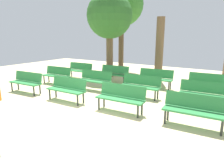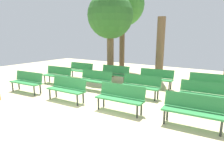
{
  "view_description": "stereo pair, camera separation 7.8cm",
  "coord_description": "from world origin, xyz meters",
  "px_view_note": "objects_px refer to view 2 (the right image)",
  "views": [
    {
      "loc": [
        4.16,
        -3.68,
        2.4
      ],
      "look_at": [
        0.0,
        2.75,
        0.55
      ],
      "focal_mm": 32.03,
      "sensor_mm": 36.0,
      "label": 1
    },
    {
      "loc": [
        4.22,
        -3.64,
        2.4
      ],
      "look_at": [
        0.0,
        2.75,
        0.55
      ],
      "focal_mm": 32.03,
      "sensor_mm": 36.0,
      "label": 2
    }
  ],
  "objects_px": {
    "bench_r2_c1": "(114,73)",
    "bench_r2_c2": "(156,77)",
    "bench_r2_c0": "(80,69)",
    "bench_r0_c3": "(193,109)",
    "tree_1": "(122,5)",
    "bench_r0_c0": "(27,81)",
    "bench_r0_c1": "(67,88)",
    "tree_2": "(110,16)",
    "tree_3": "(160,50)",
    "bench_r1_c3": "(204,93)",
    "bench_r0_c2": "(120,96)",
    "bench_r1_c0": "(57,74)",
    "bench_r1_c1": "(95,79)",
    "bench_r1_c2": "(141,85)",
    "bench_r2_c3": "(209,83)"
  },
  "relations": [
    {
      "from": "bench_r2_c1",
      "to": "bench_r2_c2",
      "type": "bearing_deg",
      "value": -0.02
    },
    {
      "from": "bench_r2_c0",
      "to": "bench_r2_c2",
      "type": "relative_size",
      "value": 0.99
    },
    {
      "from": "bench_r0_c3",
      "to": "tree_1",
      "type": "relative_size",
      "value": 0.28
    },
    {
      "from": "bench_r0_c0",
      "to": "bench_r0_c1",
      "type": "relative_size",
      "value": 1.01
    },
    {
      "from": "bench_r2_c1",
      "to": "tree_2",
      "type": "bearing_deg",
      "value": 129.33
    },
    {
      "from": "bench_r2_c0",
      "to": "tree_3",
      "type": "bearing_deg",
      "value": 20.3
    },
    {
      "from": "bench_r1_c3",
      "to": "tree_3",
      "type": "bearing_deg",
      "value": 128.96
    },
    {
      "from": "bench_r0_c2",
      "to": "bench_r1_c0",
      "type": "xyz_separation_m",
      "value": [
        -4.65,
        1.51,
        0.0
      ]
    },
    {
      "from": "bench_r0_c2",
      "to": "bench_r0_c3",
      "type": "bearing_deg",
      "value": 0.11
    },
    {
      "from": "bench_r0_c2",
      "to": "tree_2",
      "type": "relative_size",
      "value": 0.34
    },
    {
      "from": "bench_r0_c3",
      "to": "bench_r2_c2",
      "type": "height_order",
      "value": "same"
    },
    {
      "from": "bench_r0_c3",
      "to": "bench_r2_c0",
      "type": "distance_m",
      "value": 7.6
    },
    {
      "from": "bench_r1_c1",
      "to": "bench_r2_c0",
      "type": "xyz_separation_m",
      "value": [
        -2.38,
        1.63,
        0.0
      ]
    },
    {
      "from": "bench_r1_c0",
      "to": "bench_r1_c2",
      "type": "xyz_separation_m",
      "value": [
        4.49,
        0.3,
        0.0
      ]
    },
    {
      "from": "bench_r2_c0",
      "to": "bench_r0_c0",
      "type": "bearing_deg",
      "value": -90.02
    },
    {
      "from": "bench_r0_c0",
      "to": "tree_2",
      "type": "distance_m",
      "value": 5.79
    },
    {
      "from": "bench_r1_c1",
      "to": "tree_3",
      "type": "bearing_deg",
      "value": 59.34
    },
    {
      "from": "bench_r0_c0",
      "to": "bench_r2_c1",
      "type": "bearing_deg",
      "value": 55.47
    },
    {
      "from": "tree_3",
      "to": "bench_r1_c3",
      "type": "bearing_deg",
      "value": -47.79
    },
    {
      "from": "bench_r0_c1",
      "to": "bench_r1_c3",
      "type": "distance_m",
      "value": 4.88
    },
    {
      "from": "bench_r1_c1",
      "to": "bench_r1_c2",
      "type": "distance_m",
      "value": 2.18
    },
    {
      "from": "bench_r2_c0",
      "to": "bench_r1_c2",
      "type": "bearing_deg",
      "value": -19.72
    },
    {
      "from": "bench_r2_c0",
      "to": "bench_r2_c3",
      "type": "distance_m",
      "value": 6.8
    },
    {
      "from": "bench_r2_c1",
      "to": "tree_3",
      "type": "distance_m",
      "value": 2.68
    },
    {
      "from": "bench_r0_c3",
      "to": "bench_r1_c2",
      "type": "relative_size",
      "value": 1.0
    },
    {
      "from": "bench_r0_c1",
      "to": "tree_2",
      "type": "bearing_deg",
      "value": 102.65
    },
    {
      "from": "bench_r0_c3",
      "to": "tree_1",
      "type": "height_order",
      "value": "tree_1"
    },
    {
      "from": "tree_2",
      "to": "tree_1",
      "type": "bearing_deg",
      "value": 101.37
    },
    {
      "from": "bench_r2_c2",
      "to": "tree_3",
      "type": "distance_m",
      "value": 1.9
    },
    {
      "from": "tree_2",
      "to": "bench_r2_c3",
      "type": "bearing_deg",
      "value": -9.6
    },
    {
      "from": "bench_r1_c0",
      "to": "bench_r2_c1",
      "type": "height_order",
      "value": "same"
    },
    {
      "from": "bench_r0_c1",
      "to": "bench_r0_c2",
      "type": "relative_size",
      "value": 1.0
    },
    {
      "from": "bench_r0_c0",
      "to": "bench_r2_c0",
      "type": "height_order",
      "value": "same"
    },
    {
      "from": "tree_3",
      "to": "tree_2",
      "type": "bearing_deg",
      "value": -172.76
    },
    {
      "from": "bench_r2_c0",
      "to": "tree_3",
      "type": "xyz_separation_m",
      "value": [
        4.12,
        1.69,
        1.17
      ]
    },
    {
      "from": "bench_r2_c2",
      "to": "tree_2",
      "type": "xyz_separation_m",
      "value": [
        -3.29,
        1.07,
        2.96
      ]
    },
    {
      "from": "bench_r0_c2",
      "to": "tree_1",
      "type": "distance_m",
      "value": 8.58
    },
    {
      "from": "bench_r1_c2",
      "to": "bench_r0_c3",
      "type": "bearing_deg",
      "value": -38.01
    },
    {
      "from": "bench_r1_c3",
      "to": "bench_r1_c1",
      "type": "bearing_deg",
      "value": -179.52
    },
    {
      "from": "bench_r1_c0",
      "to": "bench_r2_c3",
      "type": "relative_size",
      "value": 0.99
    },
    {
      "from": "bench_r0_c0",
      "to": "bench_r0_c2",
      "type": "relative_size",
      "value": 1.01
    },
    {
      "from": "bench_r1_c2",
      "to": "bench_r2_c3",
      "type": "distance_m",
      "value": 2.9
    },
    {
      "from": "bench_r0_c1",
      "to": "bench_r1_c2",
      "type": "distance_m",
      "value": 2.87
    },
    {
      "from": "bench_r2_c1",
      "to": "tree_1",
      "type": "distance_m",
      "value": 5.21
    },
    {
      "from": "bench_r0_c1",
      "to": "tree_3",
      "type": "distance_m",
      "value": 5.51
    },
    {
      "from": "bench_r1_c3",
      "to": "tree_1",
      "type": "xyz_separation_m",
      "value": [
        -6.05,
        4.68,
        3.86
      ]
    },
    {
      "from": "bench_r1_c2",
      "to": "bench_r2_c3",
      "type": "bearing_deg",
      "value": 37.04
    },
    {
      "from": "bench_r0_c2",
      "to": "tree_2",
      "type": "bearing_deg",
      "value": 124.44
    },
    {
      "from": "bench_r1_c0",
      "to": "bench_r2_c2",
      "type": "distance_m",
      "value": 4.9
    },
    {
      "from": "bench_r0_c0",
      "to": "tree_2",
      "type": "relative_size",
      "value": 0.34
    }
  ]
}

